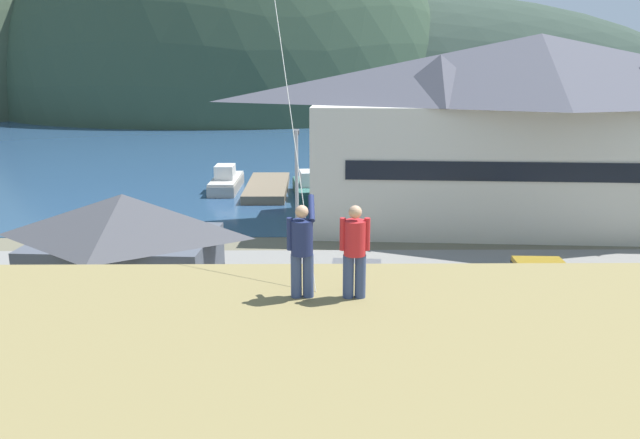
# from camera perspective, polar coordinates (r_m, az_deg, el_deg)

# --- Properties ---
(ground_plane) EXTENTS (600.00, 600.00, 0.00)m
(ground_plane) POSITION_cam_1_polar(r_m,az_deg,el_deg) (21.44, 1.08, -14.86)
(ground_plane) COLOR #66604C
(parking_lot_pad) EXTENTS (40.00, 20.00, 0.10)m
(parking_lot_pad) POSITION_cam_1_polar(r_m,az_deg,el_deg) (25.90, 0.78, -9.38)
(parking_lot_pad) COLOR gray
(parking_lot_pad) RESTS_ON ground
(bay_water) EXTENTS (360.00, 84.00, 0.03)m
(bay_water) POSITION_cam_1_polar(r_m,az_deg,el_deg) (79.41, -0.11, 6.72)
(bay_water) COLOR navy
(bay_water) RESTS_ON ground
(far_hill_center_saddle) EXTENTS (86.54, 66.53, 92.38)m
(far_hill_center_saddle) POSITION_cam_1_polar(r_m,az_deg,el_deg) (130.21, -8.07, 9.53)
(far_hill_center_saddle) COLOR #334733
(far_hill_center_saddle) RESTS_ON ground
(far_hill_far_shoulder) EXTENTS (148.38, 59.04, 48.43)m
(far_hill_far_shoulder) POSITION_cam_1_polar(r_m,az_deg,el_deg) (139.36, 4.27, 9.93)
(far_hill_far_shoulder) COLOR #2D3D33
(far_hill_far_shoulder) RESTS_ON ground
(harbor_lodge) EXTENTS (29.69, 12.25, 11.91)m
(harbor_lodge) POSITION_cam_1_polar(r_m,az_deg,el_deg) (41.97, 18.73, 7.87)
(harbor_lodge) COLOR beige
(harbor_lodge) RESTS_ON ground
(storage_shed_near_lot) EXTENTS (8.34, 6.37, 4.91)m
(storage_shed_near_lot) POSITION_cam_1_polar(r_m,az_deg,el_deg) (28.48, -17.04, -2.44)
(storage_shed_near_lot) COLOR #474C56
(storage_shed_near_lot) RESTS_ON ground
(wharf_dock) EXTENTS (3.20, 10.09, 0.70)m
(wharf_dock) POSITION_cam_1_polar(r_m,az_deg,el_deg) (51.33, -4.76, 2.88)
(wharf_dock) COLOR #70604C
(wharf_dock) RESTS_ON ground
(moored_boat_wharfside) EXTENTS (2.19, 6.61, 2.16)m
(moored_boat_wharfside) POSITION_cam_1_polar(r_m,az_deg,el_deg) (52.19, -8.44, 3.38)
(moored_boat_wharfside) COLOR #A8A399
(moored_boat_wharfside) RESTS_ON ground
(moored_boat_outer_mooring) EXTENTS (2.93, 7.18, 2.16)m
(moored_boat_outer_mooring) POSITION_cam_1_polar(r_m,az_deg,el_deg) (48.95, -0.90, 2.81)
(moored_boat_outer_mooring) COLOR #23564C
(moored_boat_outer_mooring) RESTS_ON ground
(parked_car_mid_row_near) EXTENTS (4.35, 2.36, 1.82)m
(parked_car_mid_row_near) POSITION_cam_1_polar(r_m,az_deg,el_deg) (27.46, 3.48, -5.72)
(parked_car_mid_row_near) COLOR slate
(parked_car_mid_row_near) RESTS_ON parking_lot_pad
(parked_car_front_row_end) EXTENTS (4.29, 2.23, 1.82)m
(parked_car_front_row_end) POSITION_cam_1_polar(r_m,az_deg,el_deg) (29.32, 18.89, -5.18)
(parked_car_front_row_end) COLOR #B28923
(parked_car_front_row_end) RESTS_ON parking_lot_pad
(parked_car_corner_spot) EXTENTS (4.34, 2.35, 1.82)m
(parked_car_corner_spot) POSITION_cam_1_polar(r_m,az_deg,el_deg) (20.79, -2.70, -12.54)
(parked_car_corner_spot) COLOR slate
(parked_car_corner_spot) RESTS_ON parking_lot_pad
(parking_light_pole) EXTENTS (0.24, 0.78, 7.13)m
(parking_light_pole) POSITION_cam_1_polar(r_m,az_deg,el_deg) (29.94, -2.10, 2.24)
(parking_light_pole) COLOR #ADADB2
(parking_light_pole) RESTS_ON parking_lot_pad
(person_kite_flyer) EXTENTS (0.51, 0.67, 1.86)m
(person_kite_flyer) POSITION_cam_1_polar(r_m,az_deg,el_deg) (11.51, -1.64, -2.53)
(person_kite_flyer) COLOR #384770
(person_kite_flyer) RESTS_ON grassy_hill_foreground
(person_companion) EXTENTS (0.55, 0.40, 1.74)m
(person_companion) POSITION_cam_1_polar(r_m,az_deg,el_deg) (11.50, 3.14, -2.64)
(person_companion) COLOR #384770
(person_companion) RESTS_ON grassy_hill_foreground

